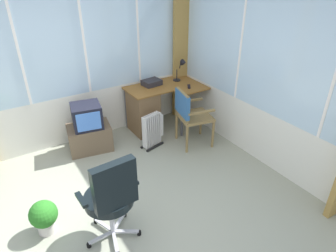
{
  "coord_description": "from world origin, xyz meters",
  "views": [
    {
      "loc": [
        -0.88,
        -2.28,
        2.61
      ],
      "look_at": [
        0.83,
        0.41,
        0.84
      ],
      "focal_mm": 31.85,
      "sensor_mm": 36.0,
      "label": 1
    }
  ],
  "objects_px": {
    "office_chair": "(112,195)",
    "tv_on_stand": "(89,130)",
    "tv_remote": "(189,86)",
    "paper_tray": "(152,82)",
    "desk_lamp": "(182,67)",
    "space_heater": "(153,130)",
    "potted_plant": "(44,216)",
    "wooden_armchair": "(188,111)",
    "desk": "(146,109)"
  },
  "relations": [
    {
      "from": "tv_remote",
      "to": "paper_tray",
      "type": "relative_size",
      "value": 0.5
    },
    {
      "from": "tv_remote",
      "to": "wooden_armchair",
      "type": "relative_size",
      "value": 0.16
    },
    {
      "from": "desk",
      "to": "desk_lamp",
      "type": "distance_m",
      "value": 0.96
    },
    {
      "from": "desk_lamp",
      "to": "tv_on_stand",
      "type": "bearing_deg",
      "value": -177.8
    },
    {
      "from": "desk_lamp",
      "to": "tv_remote",
      "type": "relative_size",
      "value": 2.6
    },
    {
      "from": "wooden_armchair",
      "to": "office_chair",
      "type": "xyz_separation_m",
      "value": [
        -1.74,
        -1.14,
        0.02
      ]
    },
    {
      "from": "paper_tray",
      "to": "wooden_armchair",
      "type": "bearing_deg",
      "value": -80.97
    },
    {
      "from": "wooden_armchair",
      "to": "office_chair",
      "type": "height_order",
      "value": "office_chair"
    },
    {
      "from": "desk",
      "to": "space_heater",
      "type": "distance_m",
      "value": 0.54
    },
    {
      "from": "paper_tray",
      "to": "tv_on_stand",
      "type": "xyz_separation_m",
      "value": [
        -1.22,
        -0.17,
        -0.47
      ]
    },
    {
      "from": "space_heater",
      "to": "potted_plant",
      "type": "bearing_deg",
      "value": -154.57
    },
    {
      "from": "desk",
      "to": "space_heater",
      "type": "bearing_deg",
      "value": -106.75
    },
    {
      "from": "desk",
      "to": "tv_remote",
      "type": "relative_size",
      "value": 8.26
    },
    {
      "from": "tv_remote",
      "to": "office_chair",
      "type": "xyz_separation_m",
      "value": [
        -2.08,
        -1.6,
        -0.15
      ]
    },
    {
      "from": "tv_remote",
      "to": "paper_tray",
      "type": "bearing_deg",
      "value": 172.25
    },
    {
      "from": "desk_lamp",
      "to": "paper_tray",
      "type": "height_order",
      "value": "desk_lamp"
    },
    {
      "from": "paper_tray",
      "to": "office_chair",
      "type": "height_order",
      "value": "office_chair"
    },
    {
      "from": "tv_on_stand",
      "to": "space_heater",
      "type": "distance_m",
      "value": 0.99
    },
    {
      "from": "office_chair",
      "to": "tv_on_stand",
      "type": "xyz_separation_m",
      "value": [
        0.38,
        1.84,
        -0.28
      ]
    },
    {
      "from": "tv_remote",
      "to": "space_heater",
      "type": "bearing_deg",
      "value": -132.87
    },
    {
      "from": "desk",
      "to": "potted_plant",
      "type": "relative_size",
      "value": 3.09
    },
    {
      "from": "paper_tray",
      "to": "desk",
      "type": "bearing_deg",
      "value": -149.58
    },
    {
      "from": "desk",
      "to": "space_heater",
      "type": "height_order",
      "value": "desk"
    },
    {
      "from": "office_chair",
      "to": "space_heater",
      "type": "distance_m",
      "value": 1.91
    },
    {
      "from": "potted_plant",
      "to": "office_chair",
      "type": "bearing_deg",
      "value": -40.64
    },
    {
      "from": "tv_remote",
      "to": "office_chair",
      "type": "distance_m",
      "value": 2.63
    },
    {
      "from": "desk_lamp",
      "to": "desk",
      "type": "bearing_deg",
      "value": -179.09
    },
    {
      "from": "desk",
      "to": "office_chair",
      "type": "relative_size",
      "value": 1.17
    },
    {
      "from": "desk",
      "to": "paper_tray",
      "type": "distance_m",
      "value": 0.46
    },
    {
      "from": "space_heater",
      "to": "potted_plant",
      "type": "distance_m",
      "value": 2.06
    },
    {
      "from": "tv_on_stand",
      "to": "tv_remote",
      "type": "bearing_deg",
      "value": -8.31
    },
    {
      "from": "office_chair",
      "to": "space_heater",
      "type": "xyz_separation_m",
      "value": [
        1.26,
        1.4,
        -0.34
      ]
    },
    {
      "from": "space_heater",
      "to": "potted_plant",
      "type": "relative_size",
      "value": 1.4
    },
    {
      "from": "wooden_armchair",
      "to": "space_heater",
      "type": "distance_m",
      "value": 0.63
    },
    {
      "from": "office_chair",
      "to": "tv_on_stand",
      "type": "distance_m",
      "value": 1.9
    },
    {
      "from": "office_chair",
      "to": "space_heater",
      "type": "relative_size",
      "value": 1.89
    },
    {
      "from": "potted_plant",
      "to": "paper_tray",
      "type": "bearing_deg",
      "value": 34.29
    },
    {
      "from": "paper_tray",
      "to": "space_heater",
      "type": "relative_size",
      "value": 0.53
    },
    {
      "from": "desk_lamp",
      "to": "potted_plant",
      "type": "height_order",
      "value": "desk_lamp"
    },
    {
      "from": "paper_tray",
      "to": "potted_plant",
      "type": "height_order",
      "value": "paper_tray"
    },
    {
      "from": "potted_plant",
      "to": "desk_lamp",
      "type": "bearing_deg",
      "value": 26.95
    },
    {
      "from": "tv_on_stand",
      "to": "potted_plant",
      "type": "height_order",
      "value": "tv_on_stand"
    },
    {
      "from": "tv_on_stand",
      "to": "space_heater",
      "type": "xyz_separation_m",
      "value": [
        0.88,
        -0.45,
        -0.05
      ]
    },
    {
      "from": "potted_plant",
      "to": "tv_on_stand",
      "type": "bearing_deg",
      "value": 53.68
    },
    {
      "from": "tv_remote",
      "to": "desk",
      "type": "bearing_deg",
      "value": -171.11
    },
    {
      "from": "paper_tray",
      "to": "potted_plant",
      "type": "xyz_separation_m",
      "value": [
        -2.2,
        -1.5,
        -0.58
      ]
    },
    {
      "from": "tv_on_stand",
      "to": "paper_tray",
      "type": "bearing_deg",
      "value": 7.86
    },
    {
      "from": "desk_lamp",
      "to": "space_heater",
      "type": "xyz_separation_m",
      "value": [
        -0.9,
        -0.52,
        -0.73
      ]
    },
    {
      "from": "desk_lamp",
      "to": "tv_on_stand",
      "type": "xyz_separation_m",
      "value": [
        -1.77,
        -0.07,
        -0.68
      ]
    },
    {
      "from": "desk",
      "to": "tv_on_stand",
      "type": "distance_m",
      "value": 1.03
    }
  ]
}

